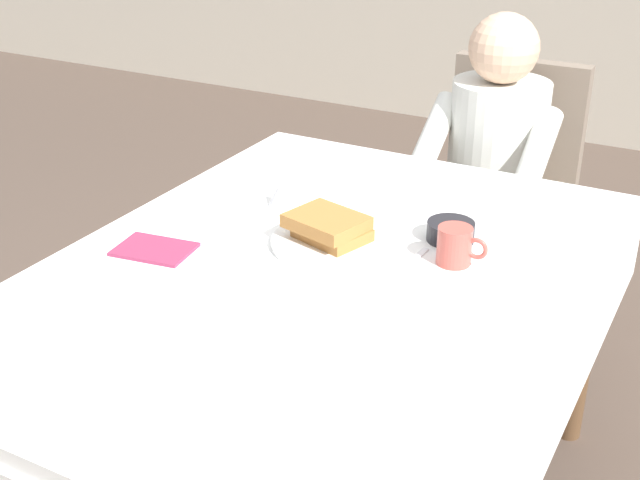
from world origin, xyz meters
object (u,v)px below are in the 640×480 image
at_px(chair_diner, 503,185).
at_px(plate_breakfast, 332,242).
at_px(cup_coffee, 455,246).
at_px(knife_right_of_plate, 406,266).
at_px(syrup_pitcher, 283,192).
at_px(fork_left_of_plate, 257,231).
at_px(spoon_near_edge, 263,307).
at_px(breakfast_stack, 329,227).
at_px(bowl_butter, 451,231).
at_px(diner_person, 492,160).
at_px(dining_table_main, 317,304).

distance_m(chair_diner, plate_breakfast, 1.08).
xyz_separation_m(cup_coffee, knife_right_of_plate, (-0.09, -0.07, -0.04)).
bearing_deg(plate_breakfast, knife_right_of_plate, -6.01).
bearing_deg(chair_diner, syrup_pitcher, 71.53).
height_order(chair_diner, cup_coffee, chair_diner).
distance_m(cup_coffee, fork_left_of_plate, 0.47).
bearing_deg(chair_diner, spoon_near_edge, 86.72).
bearing_deg(fork_left_of_plate, knife_right_of_plate, -90.47).
distance_m(chair_diner, fork_left_of_plate, 1.13).
height_order(breakfast_stack, bowl_butter, breakfast_stack).
distance_m(plate_breakfast, fork_left_of_plate, 0.19).
relative_size(breakfast_stack, cup_coffee, 1.75).
bearing_deg(knife_right_of_plate, plate_breakfast, 88.37).
distance_m(diner_person, fork_left_of_plate, 0.96).
xyz_separation_m(knife_right_of_plate, spoon_near_edge, (-0.18, -0.30, 0.00)).
height_order(syrup_pitcher, knife_right_of_plate, syrup_pitcher).
height_order(bowl_butter, fork_left_of_plate, bowl_butter).
bearing_deg(knife_right_of_plate, syrup_pitcher, 72.48).
distance_m(breakfast_stack, bowl_butter, 0.28).
xyz_separation_m(plate_breakfast, cup_coffee, (0.28, 0.05, 0.03)).
xyz_separation_m(bowl_butter, spoon_near_edge, (-0.21, -0.47, -0.02)).
relative_size(chair_diner, diner_person, 0.83).
height_order(dining_table_main, breakfast_stack, breakfast_stack).
height_order(cup_coffee, syrup_pitcher, cup_coffee).
height_order(bowl_butter, spoon_near_edge, bowl_butter).
relative_size(dining_table_main, fork_left_of_plate, 8.47).
bearing_deg(syrup_pitcher, chair_diner, 71.53).
height_order(knife_right_of_plate, spoon_near_edge, same).
distance_m(diner_person, bowl_butter, 0.76).
height_order(breakfast_stack, syrup_pitcher, syrup_pitcher).
bearing_deg(bowl_butter, knife_right_of_plate, -101.95).
height_order(plate_breakfast, cup_coffee, cup_coffee).
distance_m(chair_diner, syrup_pitcher, 0.99).
bearing_deg(fork_left_of_plate, bowl_butter, -67.89).
bearing_deg(plate_breakfast, syrup_pitcher, 146.36).
distance_m(diner_person, spoon_near_edge, 1.22).
relative_size(fork_left_of_plate, spoon_near_edge, 1.20).
relative_size(chair_diner, cup_coffee, 8.23).
distance_m(breakfast_stack, knife_right_of_plate, 0.20).
distance_m(plate_breakfast, cup_coffee, 0.28).
bearing_deg(dining_table_main, syrup_pitcher, 132.68).
relative_size(dining_table_main, diner_person, 1.36).
xyz_separation_m(bowl_butter, fork_left_of_plate, (-0.42, -0.17, -0.02)).
bearing_deg(fork_left_of_plate, syrup_pitcher, 7.94).
bearing_deg(bowl_butter, chair_diner, 98.58).
relative_size(chair_diner, plate_breakfast, 3.32).
height_order(syrup_pitcher, fork_left_of_plate, syrup_pitcher).
relative_size(dining_table_main, knife_right_of_plate, 7.62).
height_order(dining_table_main, chair_diner, chair_diner).
bearing_deg(plate_breakfast, chair_diner, 85.09).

